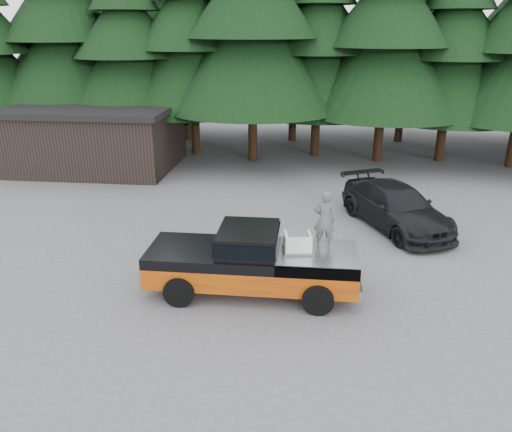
# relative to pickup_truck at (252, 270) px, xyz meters

# --- Properties ---
(ground) EXTENTS (120.00, 120.00, 0.00)m
(ground) POSITION_rel_pickup_truck_xyz_m (-0.75, 0.59, -0.67)
(ground) COLOR #505052
(ground) RESTS_ON ground
(pickup_truck) EXTENTS (6.00, 2.04, 1.33)m
(pickup_truck) POSITION_rel_pickup_truck_xyz_m (0.00, 0.00, 0.00)
(pickup_truck) COLOR #C45400
(pickup_truck) RESTS_ON ground
(truck_cab) EXTENTS (1.66, 1.90, 0.59)m
(truck_cab) POSITION_rel_pickup_truck_xyz_m (-0.10, 0.00, 0.96)
(truck_cab) COLOR black
(truck_cab) RESTS_ON pickup_truck
(air_compressor) EXTENTS (0.80, 0.70, 0.49)m
(air_compressor) POSITION_rel_pickup_truck_xyz_m (1.26, -0.02, 0.91)
(air_compressor) COLOR silver
(air_compressor) RESTS_ON pickup_truck
(man_on_bed) EXTENTS (0.62, 0.43, 1.66)m
(man_on_bed) POSITION_rel_pickup_truck_xyz_m (1.96, 0.32, 1.49)
(man_on_bed) COLOR #4E4F55
(man_on_bed) RESTS_ON pickup_truck
(parked_car) EXTENTS (4.32, 5.85, 1.58)m
(parked_car) POSITION_rel_pickup_truck_xyz_m (4.76, 5.52, 0.12)
(parked_car) COLOR black
(parked_car) RESTS_ON ground
(utility_building) EXTENTS (8.40, 6.40, 3.30)m
(utility_building) POSITION_rel_pickup_truck_xyz_m (-9.75, 12.59, 1.00)
(utility_building) COLOR black
(utility_building) RESTS_ON ground
(treeline) EXTENTS (60.15, 16.05, 17.50)m
(treeline) POSITION_rel_pickup_truck_xyz_m (-0.33, 17.79, 7.06)
(treeline) COLOR black
(treeline) RESTS_ON ground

